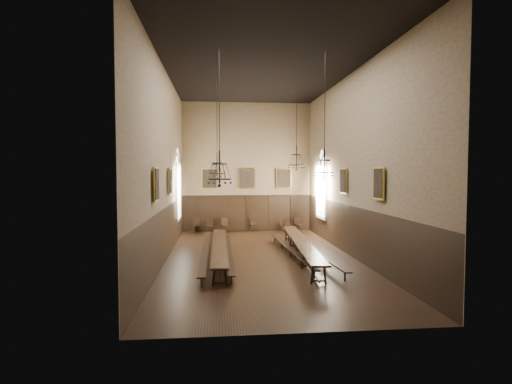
{
  "coord_description": "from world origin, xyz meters",
  "views": [
    {
      "loc": [
        -2.08,
        -18.93,
        4.16
      ],
      "look_at": [
        -0.08,
        1.5,
        3.13
      ],
      "focal_mm": 28.0,
      "sensor_mm": 36.0,
      "label": 1
    }
  ],
  "objects": [
    {
      "name": "portrait_left_1",
      "position": [
        -4.38,
        -3.5,
        3.7
      ],
      "size": [
        0.12,
        1.0,
        1.3
      ],
      "color": "gold",
      "rests_on": "wall_left"
    },
    {
      "name": "wall_right",
      "position": [
        4.51,
        0.0,
        4.5
      ],
      "size": [
        0.02,
        18.0,
        9.0
      ],
      "primitive_type": "cube",
      "color": "#947D5B",
      "rests_on": "ground"
    },
    {
      "name": "wall_left",
      "position": [
        -4.51,
        0.0,
        4.5
      ],
      "size": [
        0.02,
        18.0,
        9.0
      ],
      "primitive_type": "cube",
      "color": "#947D5B",
      "rests_on": "ground"
    },
    {
      "name": "portrait_back_0",
      "position": [
        -2.6,
        8.88,
        3.7
      ],
      "size": [
        1.1,
        0.12,
        1.4
      ],
      "color": "gold",
      "rests_on": "wall_back"
    },
    {
      "name": "portrait_right_1",
      "position": [
        4.38,
        -3.5,
        3.7
      ],
      "size": [
        0.12,
        1.0,
        1.3
      ],
      "color": "gold",
      "rests_on": "wall_right"
    },
    {
      "name": "table_right",
      "position": [
        1.98,
        0.06,
        0.41
      ],
      "size": [
        1.45,
        10.44,
        0.81
      ],
      "rotation": [
        0.0,
        0.0,
        -0.07
      ],
      "color": "black",
      "rests_on": "floor"
    },
    {
      "name": "portrait_left_0",
      "position": [
        -4.38,
        1.0,
        3.7
      ],
      "size": [
        0.12,
        1.0,
        1.3
      ],
      "color": "gold",
      "rests_on": "wall_left"
    },
    {
      "name": "window_right",
      "position": [
        4.43,
        5.5,
        3.4
      ],
      "size": [
        0.2,
        2.2,
        4.6
      ],
      "primitive_type": null,
      "color": "white",
      "rests_on": "wall_right"
    },
    {
      "name": "chair_1",
      "position": [
        -2.53,
        8.48,
        0.27
      ],
      "size": [
        0.49,
        0.49,
        0.91
      ],
      "rotation": [
        0.0,
        0.0,
        0.25
      ],
      "color": "black",
      "rests_on": "floor"
    },
    {
      "name": "bench_right_outer",
      "position": [
        2.46,
        0.11,
        0.28
      ],
      "size": [
        0.93,
        9.66,
        0.43
      ],
      "rotation": [
        0.0,
        0.0,
        0.07
      ],
      "color": "black",
      "rests_on": "floor"
    },
    {
      "name": "wall_back",
      "position": [
        0.0,
        9.01,
        4.5
      ],
      "size": [
        9.0,
        0.02,
        9.0
      ],
      "primitive_type": "cube",
      "color": "#947D5B",
      "rests_on": "ground"
    },
    {
      "name": "chair_2",
      "position": [
        -1.54,
        8.49,
        0.3
      ],
      "size": [
        0.54,
        0.54,
        1.0
      ],
      "rotation": [
        0.0,
        0.0,
        0.26
      ],
      "color": "black",
      "rests_on": "floor"
    },
    {
      "name": "bench_left_inner",
      "position": [
        -1.54,
        -0.09,
        0.27
      ],
      "size": [
        0.35,
        9.29,
        0.42
      ],
      "rotation": [
        0.0,
        0.0,
        -0.01
      ],
      "color": "black",
      "rests_on": "floor"
    },
    {
      "name": "portrait_right_0",
      "position": [
        4.38,
        1.0,
        3.7
      ],
      "size": [
        0.12,
        1.0,
        1.3
      ],
      "color": "gold",
      "rests_on": "wall_right"
    },
    {
      "name": "chair_6",
      "position": [
        2.49,
        8.47,
        0.27
      ],
      "size": [
        0.5,
        0.5,
        0.88
      ],
      "rotation": [
        0.0,
        0.0,
        0.34
      ],
      "color": "black",
      "rests_on": "floor"
    },
    {
      "name": "bench_left_outer",
      "position": [
        -2.64,
        0.22,
        0.3
      ],
      "size": [
        0.35,
        10.53,
        0.47
      ],
      "rotation": [
        0.0,
        0.0,
        -0.0
      ],
      "color": "black",
      "rests_on": "floor"
    },
    {
      "name": "chair_4",
      "position": [
        0.48,
        8.59,
        0.27
      ],
      "size": [
        0.44,
        0.44,
        0.89
      ],
      "rotation": [
        0.0,
        0.0,
        0.13
      ],
      "color": "black",
      "rests_on": "floor"
    },
    {
      "name": "chair_7",
      "position": [
        3.59,
        8.59,
        0.28
      ],
      "size": [
        0.49,
        0.49,
        0.93
      ],
      "rotation": [
        0.0,
        0.0,
        0.22
      ],
      "color": "black",
      "rests_on": "floor"
    },
    {
      "name": "portrait_back_1",
      "position": [
        0.0,
        8.88,
        3.7
      ],
      "size": [
        1.1,
        0.12,
        1.4
      ],
      "color": "gold",
      "rests_on": "wall_back"
    },
    {
      "name": "table_left",
      "position": [
        -1.98,
        -0.12,
        0.38
      ],
      "size": [
        0.74,
        9.74,
        0.76
      ],
      "rotation": [
        0.0,
        0.0,
        -0.01
      ],
      "color": "black",
      "rests_on": "floor"
    },
    {
      "name": "bench_right_inner",
      "position": [
        1.5,
        0.26,
        0.26
      ],
      "size": [
        0.64,
        9.04,
        0.41
      ],
      "rotation": [
        0.0,
        0.0,
        0.04
      ],
      "color": "black",
      "rests_on": "floor"
    },
    {
      "name": "chandelier_front_right",
      "position": [
        2.28,
        -3.0,
        4.49
      ],
      "size": [
        0.79,
        0.79,
        5.01
      ],
      "color": "black",
      "rests_on": "ceiling"
    },
    {
      "name": "chandelier_back_left",
      "position": [
        -2.07,
        2.89,
        4.38
      ],
      "size": [
        0.92,
        0.92,
        5.1
      ],
      "color": "black",
      "rests_on": "ceiling"
    },
    {
      "name": "wall_front",
      "position": [
        0.0,
        -9.01,
        4.5
      ],
      "size": [
        9.0,
        0.02,
        9.0
      ],
      "primitive_type": "cube",
      "color": "#947D5B",
      "rests_on": "ground"
    },
    {
      "name": "floor",
      "position": [
        0.0,
        0.0,
        -0.01
      ],
      "size": [
        9.0,
        18.0,
        0.02
      ],
      "primitive_type": "cube",
      "color": "black",
      "rests_on": "ground"
    },
    {
      "name": "ceiling",
      "position": [
        0.0,
        0.0,
        9.01
      ],
      "size": [
        9.0,
        18.0,
        0.02
      ],
      "primitive_type": "cube",
      "color": "black",
      "rests_on": "ground"
    },
    {
      "name": "chandelier_back_right",
      "position": [
        2.2,
        2.34,
        4.83
      ],
      "size": [
        0.87,
        0.87,
        4.62
      ],
      "color": "black",
      "rests_on": "ceiling"
    },
    {
      "name": "window_left",
      "position": [
        -4.43,
        5.5,
        3.4
      ],
      "size": [
        0.2,
        2.2,
        4.6
      ],
      "primitive_type": null,
      "color": "white",
      "rests_on": "wall_left"
    },
    {
      "name": "chandelier_front_left",
      "position": [
        -1.98,
        -2.9,
        4.19
      ],
      "size": [
        0.94,
        0.94,
        5.3
      ],
      "color": "black",
      "rests_on": "ceiling"
    },
    {
      "name": "portrait_back_2",
      "position": [
        2.6,
        8.88,
        3.7
      ],
      "size": [
        1.1,
        0.12,
        1.4
      ],
      "color": "gold",
      "rests_on": "wall_back"
    },
    {
      "name": "chair_0",
      "position": [
        -3.47,
        8.48,
        0.3
      ],
      "size": [
        0.51,
        0.51,
        1.0
      ],
      "rotation": [
        0.0,
        0.0,
        0.18
      ],
      "color": "black",
      "rests_on": "floor"
    },
    {
      "name": "wainscot_panelling",
      "position": [
        0.0,
        0.0,
        1.25
      ],
      "size": [
        9.0,
        18.0,
        2.5
      ],
      "primitive_type": null,
      "color": "black",
      "rests_on": "floor"
    }
  ]
}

